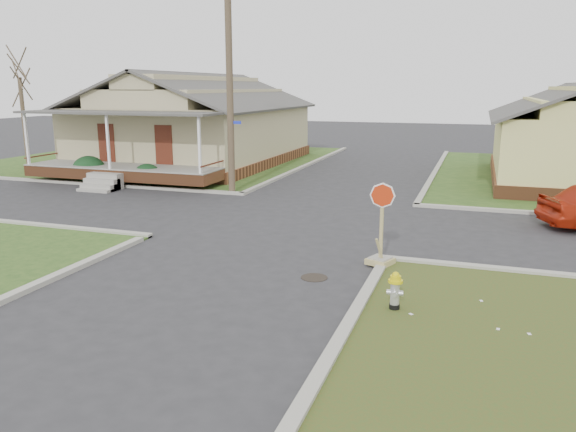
% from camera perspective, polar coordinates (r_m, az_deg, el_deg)
% --- Properties ---
extents(ground, '(120.00, 120.00, 0.00)m').
position_cam_1_polar(ground, '(14.65, -5.08, -4.74)').
color(ground, '#2B2B2D').
rests_on(ground, ground).
extents(verge_far_left, '(19.00, 19.00, 0.05)m').
position_cam_1_polar(verge_far_left, '(36.25, -12.48, 5.68)').
color(verge_far_left, '#2A4B1A').
rests_on(verge_far_left, ground).
extents(curbs, '(80.00, 40.00, 0.12)m').
position_cam_1_polar(curbs, '(19.16, 0.95, -0.44)').
color(curbs, '#A4A294').
rests_on(curbs, ground).
extents(manhole, '(0.64, 0.64, 0.01)m').
position_cam_1_polar(manhole, '(13.48, 2.68, -6.26)').
color(manhole, black).
rests_on(manhole, ground).
extents(corner_house, '(10.10, 15.50, 5.30)m').
position_cam_1_polar(corner_house, '(33.42, -9.39, 9.10)').
color(corner_house, brown).
rests_on(corner_house, ground).
extents(utility_pole, '(1.80, 0.28, 9.00)m').
position_cam_1_polar(utility_pole, '(23.80, -5.95, 13.44)').
color(utility_pole, '#463828').
rests_on(utility_pole, ground).
extents(tree_far_left, '(0.22, 0.22, 4.90)m').
position_cam_1_polar(tree_far_left, '(34.32, -25.23, 8.52)').
color(tree_far_left, '#463828').
rests_on(tree_far_left, verge_far_left).
extents(fire_hydrant, '(0.29, 0.29, 0.79)m').
position_cam_1_polar(fire_hydrant, '(11.60, 10.83, -7.24)').
color(fire_hydrant, black).
rests_on(fire_hydrant, ground).
extents(stop_sign, '(0.60, 0.58, 2.10)m').
position_cam_1_polar(stop_sign, '(14.39, 9.39, -3.10)').
color(stop_sign, tan).
rests_on(stop_sign, ground).
extents(hedge_left, '(1.53, 1.25, 1.17)m').
position_cam_1_polar(hedge_left, '(28.40, -19.56, 4.53)').
color(hedge_left, '#14381B').
rests_on(hedge_left, verge_far_left).
extents(hedge_right, '(1.34, 1.10, 1.02)m').
position_cam_1_polar(hedge_right, '(26.44, -14.09, 4.15)').
color(hedge_right, '#14381B').
rests_on(hedge_right, verge_far_left).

